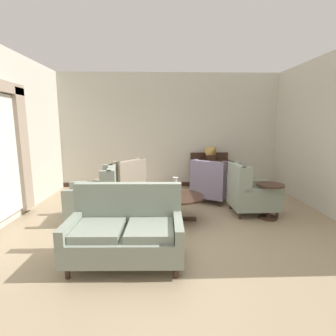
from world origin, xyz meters
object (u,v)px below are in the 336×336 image
(armchair_near_window, at_px, (96,198))
(sideboard, at_px, (210,172))
(armchair_near_sideboard, at_px, (249,193))
(gramophone, at_px, (213,151))
(armchair_far_left, at_px, (123,186))
(side_table, at_px, (269,198))
(porcelain_vase, at_px, (175,188))
(armchair_back_corner, at_px, (211,184))
(coffee_table, at_px, (178,199))
(settee, at_px, (126,232))

(armchair_near_window, relative_size, sideboard, 0.93)
(armchair_near_sideboard, bearing_deg, gramophone, 8.31)
(armchair_far_left, height_order, side_table, armchair_far_left)
(side_table, bearing_deg, armchair_far_left, 162.36)
(armchair_near_window, bearing_deg, armchair_near_sideboard, 86.99)
(porcelain_vase, bearing_deg, armchair_near_window, 176.28)
(armchair_back_corner, height_order, side_table, armchair_back_corner)
(armchair_far_left, bearing_deg, side_table, 110.16)
(coffee_table, xyz_separation_m, settee, (-0.79, -1.42, -0.01))
(porcelain_vase, xyz_separation_m, sideboard, (1.13, 2.44, -0.17))
(coffee_table, height_order, side_table, side_table)
(settee, bearing_deg, sideboard, 65.55)
(side_table, xyz_separation_m, gramophone, (-0.64, 2.33, 0.66))
(armchair_back_corner, distance_m, gramophone, 1.37)
(armchair_near_window, height_order, armchair_near_sideboard, armchair_near_sideboard)
(porcelain_vase, distance_m, armchair_back_corner, 1.51)
(armchair_near_sideboard, bearing_deg, settee, 126.32)
(armchair_near_sideboard, bearing_deg, coffee_table, 101.75)
(armchair_near_sideboard, xyz_separation_m, side_table, (0.29, -0.31, -0.01))
(settee, height_order, armchair_back_corner, settee)
(settee, relative_size, armchair_near_window, 1.50)
(armchair_near_sideboard, bearing_deg, armchair_back_corner, 34.36)
(settee, xyz_separation_m, side_table, (2.56, 1.46, 0.01))
(armchair_far_left, xyz_separation_m, armchair_back_corner, (2.03, 0.22, -0.01))
(sideboard, xyz_separation_m, gramophone, (0.05, -0.09, 0.61))
(sideboard, bearing_deg, side_table, -74.01)
(sideboard, distance_m, gramophone, 0.62)
(armchair_far_left, relative_size, sideboard, 1.09)
(porcelain_vase, relative_size, armchair_near_sideboard, 0.34)
(armchair_far_left, relative_size, armchair_near_sideboard, 1.14)
(armchair_near_sideboard, relative_size, side_table, 1.49)
(coffee_table, bearing_deg, settee, -119.02)
(sideboard, bearing_deg, armchair_near_window, -138.47)
(porcelain_vase, relative_size, armchair_near_window, 0.34)
(settee, relative_size, armchair_far_left, 1.29)
(sideboard, bearing_deg, porcelain_vase, -114.81)
(armchair_far_left, xyz_separation_m, sideboard, (2.24, 1.48, 0.04))
(coffee_table, relative_size, armchair_near_sideboard, 0.96)
(settee, height_order, armchair_near_sideboard, armchair_near_sideboard)
(porcelain_vase, xyz_separation_m, armchair_far_left, (-1.11, 0.96, -0.21))
(armchair_near_window, bearing_deg, side_table, 81.33)
(side_table, bearing_deg, settee, -150.33)
(settee, relative_size, armchair_back_corner, 1.32)
(porcelain_vase, xyz_separation_m, gramophone, (1.18, 2.35, 0.44))
(coffee_table, bearing_deg, armchair_near_sideboard, 13.32)
(settee, relative_size, gramophone, 2.63)
(sideboard, bearing_deg, armchair_back_corner, -99.52)
(settee, bearing_deg, side_table, 30.99)
(armchair_near_window, xyz_separation_m, armchair_near_sideboard, (3.05, 0.23, -0.00))
(gramophone, bearing_deg, settee, -116.91)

